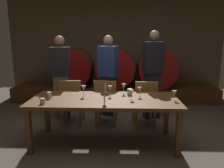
{
  "coord_description": "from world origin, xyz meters",
  "views": [
    {
      "loc": [
        0.12,
        -3.09,
        1.63
      ],
      "look_at": [
        0.01,
        0.11,
        0.94
      ],
      "focal_mm": 34.59,
      "sensor_mm": 36.0,
      "label": 1
    }
  ],
  "objects_px": {
    "candle_right": "(104,103)",
    "guest_left": "(61,77)",
    "wine_barrel_center": "(115,68)",
    "dining_table": "(105,103)",
    "wine_glass_left": "(110,88)",
    "cup_right": "(130,92)",
    "chair_left": "(72,100)",
    "cup_center": "(49,95)",
    "chair_right": "(145,101)",
    "wine_glass_far_right": "(174,93)",
    "wine_glass_center_right": "(132,93)",
    "chair_center": "(106,100)",
    "wine_glass_far_left": "(84,88)",
    "wine_glass_right": "(139,90)",
    "cup_left": "(43,101)",
    "guest_right": "(153,75)",
    "wine_barrel_right": "(156,68)",
    "wine_barrel_left": "(74,68)",
    "guest_center": "(108,75)",
    "candle_left": "(105,91)",
    "wine_glass_center_left": "(124,86)"
  },
  "relations": [
    {
      "from": "chair_left",
      "to": "chair_right",
      "type": "relative_size",
      "value": 1.0
    },
    {
      "from": "wine_barrel_center",
      "to": "candle_left",
      "type": "distance_m",
      "value": 2.18
    },
    {
      "from": "wine_barrel_left",
      "to": "chair_left",
      "type": "bearing_deg",
      "value": -80.24
    },
    {
      "from": "chair_left",
      "to": "cup_right",
      "type": "bearing_deg",
      "value": 157.8
    },
    {
      "from": "wine_glass_right",
      "to": "wine_glass_far_right",
      "type": "distance_m",
      "value": 0.53
    },
    {
      "from": "wine_glass_far_right",
      "to": "candle_left",
      "type": "bearing_deg",
      "value": 163.84
    },
    {
      "from": "wine_glass_far_right",
      "to": "cup_center",
      "type": "xyz_separation_m",
      "value": [
        -1.88,
        0.02,
        -0.05
      ]
    },
    {
      "from": "guest_center",
      "to": "wine_barrel_left",
      "type": "bearing_deg",
      "value": -27.7
    },
    {
      "from": "guest_right",
      "to": "wine_glass_center_left",
      "type": "relative_size",
      "value": 10.8
    },
    {
      "from": "chair_right",
      "to": "guest_center",
      "type": "xyz_separation_m",
      "value": [
        -0.7,
        0.62,
        0.37
      ]
    },
    {
      "from": "wine_barrel_right",
      "to": "wine_barrel_left",
      "type": "bearing_deg",
      "value": 180.0
    },
    {
      "from": "wine_barrel_left",
      "to": "wine_glass_far_left",
      "type": "xyz_separation_m",
      "value": [
        0.63,
        -2.29,
        -0.01
      ]
    },
    {
      "from": "dining_table",
      "to": "cup_center",
      "type": "relative_size",
      "value": 22.93
    },
    {
      "from": "chair_center",
      "to": "guest_right",
      "type": "height_order",
      "value": "guest_right"
    },
    {
      "from": "chair_left",
      "to": "dining_table",
      "type": "bearing_deg",
      "value": 134.37
    },
    {
      "from": "candle_right",
      "to": "wine_glass_center_left",
      "type": "xyz_separation_m",
      "value": [
        0.27,
        0.72,
        0.07
      ]
    },
    {
      "from": "wine_barrel_left",
      "to": "chair_center",
      "type": "bearing_deg",
      "value": -61.56
    },
    {
      "from": "wine_glass_center_left",
      "to": "wine_barrel_center",
      "type": "bearing_deg",
      "value": 94.91
    },
    {
      "from": "wine_glass_right",
      "to": "guest_center",
      "type": "bearing_deg",
      "value": 115.95
    },
    {
      "from": "chair_center",
      "to": "candle_right",
      "type": "xyz_separation_m",
      "value": [
        0.05,
        -1.09,
        0.28
      ]
    },
    {
      "from": "wine_barrel_right",
      "to": "wine_glass_left",
      "type": "distance_m",
      "value": 2.52
    },
    {
      "from": "chair_right",
      "to": "wine_glass_center_right",
      "type": "xyz_separation_m",
      "value": [
        -0.28,
        -0.68,
        0.34
      ]
    },
    {
      "from": "guest_left",
      "to": "wine_glass_right",
      "type": "relative_size",
      "value": 11.31
    },
    {
      "from": "guest_center",
      "to": "wine_glass_left",
      "type": "relative_size",
      "value": 10.33
    },
    {
      "from": "wine_barrel_center",
      "to": "wine_glass_left",
      "type": "bearing_deg",
      "value": -90.93
    },
    {
      "from": "wine_glass_far_left",
      "to": "cup_right",
      "type": "xyz_separation_m",
      "value": [
        0.73,
        0.11,
        -0.08
      ]
    },
    {
      "from": "wine_barrel_center",
      "to": "wine_glass_far_right",
      "type": "relative_size",
      "value": 6.78
    },
    {
      "from": "chair_right",
      "to": "wine_glass_left",
      "type": "height_order",
      "value": "wine_glass_left"
    },
    {
      "from": "wine_barrel_left",
      "to": "cup_left",
      "type": "height_order",
      "value": "wine_barrel_left"
    },
    {
      "from": "guest_left",
      "to": "wine_glass_center_right",
      "type": "distance_m",
      "value": 1.74
    },
    {
      "from": "candle_right",
      "to": "guest_left",
      "type": "bearing_deg",
      "value": 123.82
    },
    {
      "from": "wine_glass_center_left",
      "to": "wine_glass_right",
      "type": "bearing_deg",
      "value": -36.89
    },
    {
      "from": "chair_center",
      "to": "cup_left",
      "type": "distance_m",
      "value": 1.31
    },
    {
      "from": "chair_center",
      "to": "guest_right",
      "type": "xyz_separation_m",
      "value": [
        0.92,
        0.44,
        0.42
      ]
    },
    {
      "from": "wine_barrel_center",
      "to": "dining_table",
      "type": "relative_size",
      "value": 0.43
    },
    {
      "from": "wine_glass_center_right",
      "to": "cup_left",
      "type": "distance_m",
      "value": 1.29
    },
    {
      "from": "chair_center",
      "to": "wine_glass_far_right",
      "type": "bearing_deg",
      "value": 150.62
    },
    {
      "from": "guest_center",
      "to": "cup_right",
      "type": "distance_m",
      "value": 1.11
    },
    {
      "from": "chair_left",
      "to": "cup_center",
      "type": "distance_m",
      "value": 0.79
    },
    {
      "from": "wine_glass_right",
      "to": "cup_left",
      "type": "distance_m",
      "value": 1.46
    },
    {
      "from": "wine_glass_left",
      "to": "cup_right",
      "type": "relative_size",
      "value": 1.7
    },
    {
      "from": "chair_center",
      "to": "wine_glass_far_left",
      "type": "relative_size",
      "value": 5.23
    },
    {
      "from": "guest_center",
      "to": "guest_right",
      "type": "height_order",
      "value": "guest_right"
    },
    {
      "from": "wine_barrel_center",
      "to": "guest_right",
      "type": "bearing_deg",
      "value": -59.05
    },
    {
      "from": "cup_center",
      "to": "chair_center",
      "type": "bearing_deg",
      "value": 40.91
    },
    {
      "from": "wine_glass_center_right",
      "to": "chair_left",
      "type": "bearing_deg",
      "value": 145.78
    },
    {
      "from": "dining_table",
      "to": "candle_right",
      "type": "bearing_deg",
      "value": -86.25
    },
    {
      "from": "chair_left",
      "to": "cup_right",
      "type": "xyz_separation_m",
      "value": [
        1.06,
        -0.45,
        0.28
      ]
    },
    {
      "from": "wine_glass_far_right",
      "to": "candle_right",
      "type": "bearing_deg",
      "value": -160.65
    },
    {
      "from": "wine_glass_left",
      "to": "cup_right",
      "type": "distance_m",
      "value": 0.34
    }
  ]
}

